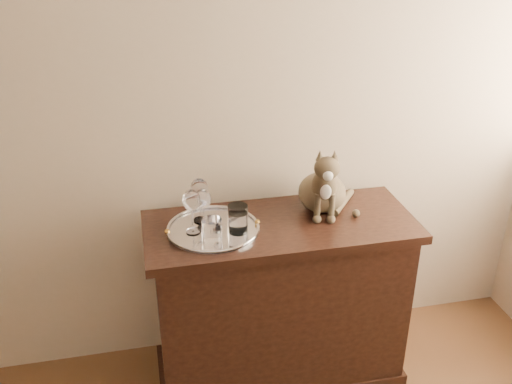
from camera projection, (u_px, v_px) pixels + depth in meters
wall_back at (129, 101)px, 2.44m from camera, size 4.00×0.10×2.70m
sideboard at (279, 301)px, 2.70m from camera, size 1.20×0.50×0.85m
tray at (213, 230)px, 2.44m from camera, size 0.40×0.40×0.01m
wine_glass_b at (200, 200)px, 2.46m from camera, size 0.08×0.08×0.20m
wine_glass_c at (192, 211)px, 2.38m from camera, size 0.08×0.08×0.20m
wine_glass_d at (203, 209)px, 2.40m from camera, size 0.07×0.07×0.19m
tumbler_a at (238, 222)px, 2.40m from camera, size 0.08×0.08×0.09m
tumbler_b at (212, 230)px, 2.34m from camera, size 0.08×0.08×0.10m
tumbler_c at (238, 216)px, 2.44m from camera, size 0.09×0.09×0.10m
cat at (323, 176)px, 2.55m from camera, size 0.39×0.37×0.33m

